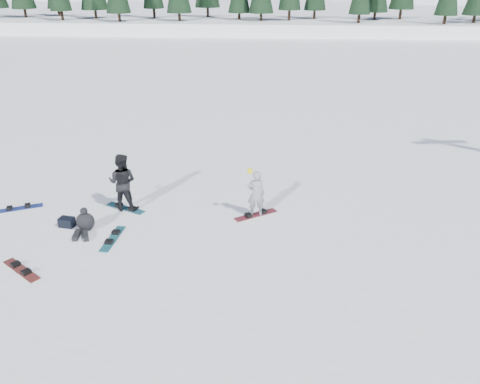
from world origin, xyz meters
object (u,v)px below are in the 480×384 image
Objects in this scene: seated_rider at (85,223)px; snowboard_loose_a at (113,239)px; snowboard_loose_b at (21,270)px; snowboard_loose_c at (19,208)px; snowboarder_man at (122,182)px; snowboarder_woman at (256,193)px; gear_bag at (67,222)px.

seated_rider is 0.67× the size of snowboard_loose_a.
snowboard_loose_c is at bearing 153.62° from snowboard_loose_b.
snowboarder_man reaches higher than snowboard_loose_b.
snowboarder_man is 1.88m from seated_rider.
snowboarder_man is at bearing 100.94° from snowboard_loose_b.
snowboarder_woman reaches higher than snowboard_loose_c.
snowboard_loose_c is (-7.98, -0.16, -0.78)m from snowboarder_woman.
snowboarder_man reaches higher than gear_bag.
snowboarder_woman is at bearing -24.68° from snowboard_loose_c.
snowboarder_man is 2.14m from gear_bag.
snowboard_loose_b is at bearing -87.30° from snowboard_loose_c.
seated_rider is 1.08m from snowboard_loose_a.
snowboard_loose_a is 1.00× the size of snowboard_loose_b.
snowboard_loose_a is (1.67, -0.64, -0.14)m from gear_bag.
snowboarder_woman is at bearing -63.64° from snowboard_loose_a.
snowboarder_man is 1.30× the size of snowboard_loose_a.
snowboard_loose_a is at bearing -39.17° from seated_rider.
snowboarder_man is 1.30× the size of snowboard_loose_c.
snowboard_loose_a is at bearing 100.16° from snowboarder_man.
seated_rider is 0.67× the size of snowboard_loose_b.
snowboard_loose_c is at bearing 138.48° from seated_rider.
gear_bag is (-1.45, -1.34, -0.83)m from snowboarder_man.
snowboarder_man is at bearing 47.79° from seated_rider.
seated_rider is 0.67× the size of snowboard_loose_c.
snowboarder_woman is 1.14× the size of snowboard_loose_a.
snowboard_loose_a is (0.22, -1.99, -0.96)m from snowboarder_man.
seated_rider is at bearing 70.40° from snowboard_loose_a.
snowboard_loose_c is (-2.13, 1.04, -0.14)m from gear_bag.
snowboard_loose_a is at bearing 78.14° from snowboard_loose_b.
snowboarder_woman is 5.38m from seated_rider.
seated_rider reaches higher than snowboard_loose_b.
gear_bag is at bearing 143.28° from seated_rider.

